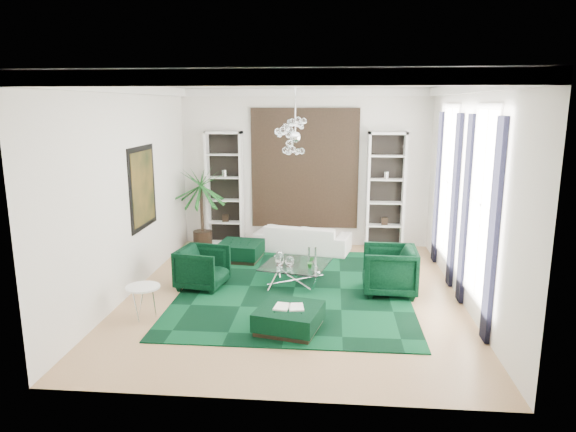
# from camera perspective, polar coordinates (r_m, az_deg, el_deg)

# --- Properties ---
(floor) EXTENTS (6.00, 7.00, 0.02)m
(floor) POSITION_cam_1_polar(r_m,az_deg,el_deg) (9.58, 0.62, -8.70)
(floor) COLOR tan
(floor) RESTS_ON ground
(ceiling) EXTENTS (6.00, 7.00, 0.02)m
(ceiling) POSITION_cam_1_polar(r_m,az_deg,el_deg) (8.95, 0.68, 14.77)
(ceiling) COLOR white
(ceiling) RESTS_ON ground
(wall_back) EXTENTS (6.00, 0.02, 3.80)m
(wall_back) POSITION_cam_1_polar(r_m,az_deg,el_deg) (12.54, 1.88, 5.31)
(wall_back) COLOR silver
(wall_back) RESTS_ON ground
(wall_front) EXTENTS (6.00, 0.02, 3.80)m
(wall_front) POSITION_cam_1_polar(r_m,az_deg,el_deg) (5.66, -2.06, -3.32)
(wall_front) COLOR silver
(wall_front) RESTS_ON ground
(wall_left) EXTENTS (0.02, 7.00, 3.80)m
(wall_left) POSITION_cam_1_polar(r_m,az_deg,el_deg) (9.77, -17.26, 2.77)
(wall_left) COLOR silver
(wall_left) RESTS_ON ground
(wall_right) EXTENTS (0.02, 7.00, 3.80)m
(wall_right) POSITION_cam_1_polar(r_m,az_deg,el_deg) (9.35, 19.40, 2.21)
(wall_right) COLOR silver
(wall_right) RESTS_ON ground
(crown_molding) EXTENTS (6.00, 7.00, 0.18)m
(crown_molding) POSITION_cam_1_polar(r_m,az_deg,el_deg) (8.95, 0.68, 14.06)
(crown_molding) COLOR white
(crown_molding) RESTS_ON ceiling
(ceiling_medallion) EXTENTS (0.90, 0.90, 0.05)m
(ceiling_medallion) POSITION_cam_1_polar(r_m,az_deg,el_deg) (9.25, 0.82, 14.44)
(ceiling_medallion) COLOR white
(ceiling_medallion) RESTS_ON ceiling
(tapestry) EXTENTS (2.50, 0.06, 2.80)m
(tapestry) POSITION_cam_1_polar(r_m,az_deg,el_deg) (12.49, 1.86, 5.28)
(tapestry) COLOR black
(tapestry) RESTS_ON wall_back
(shelving_left) EXTENTS (0.90, 0.38, 2.80)m
(shelving_left) POSITION_cam_1_polar(r_m,az_deg,el_deg) (12.67, -7.04, 3.01)
(shelving_left) COLOR white
(shelving_left) RESTS_ON floor
(shelving_right) EXTENTS (0.90, 0.38, 2.80)m
(shelving_right) POSITION_cam_1_polar(r_m,az_deg,el_deg) (12.46, 10.81, 2.73)
(shelving_right) COLOR white
(shelving_right) RESTS_ON floor
(painting) EXTENTS (0.04, 1.30, 1.60)m
(painting) POSITION_cam_1_polar(r_m,az_deg,el_deg) (10.32, -15.79, 3.05)
(painting) COLOR black
(painting) RESTS_ON wall_left
(window_near) EXTENTS (0.03, 1.10, 2.90)m
(window_near) POSITION_cam_1_polar(r_m,az_deg,el_deg) (8.48, 20.73, 1.15)
(window_near) COLOR white
(window_near) RESTS_ON wall_right
(curtain_near_a) EXTENTS (0.07, 0.30, 3.25)m
(curtain_near_a) POSITION_cam_1_polar(r_m,az_deg,el_deg) (7.79, 21.86, -1.76)
(curtain_near_a) COLOR black
(curtain_near_a) RESTS_ON floor
(curtain_near_b) EXTENTS (0.07, 0.30, 3.25)m
(curtain_near_b) POSITION_cam_1_polar(r_m,az_deg,el_deg) (9.26, 19.14, 0.57)
(curtain_near_b) COLOR black
(curtain_near_b) RESTS_ON floor
(window_far) EXTENTS (0.03, 1.10, 2.90)m
(window_far) POSITION_cam_1_polar(r_m,az_deg,el_deg) (10.78, 17.37, 3.61)
(window_far) COLOR white
(window_far) RESTS_ON wall_right
(curtain_far_a) EXTENTS (0.07, 0.30, 3.25)m
(curtain_far_a) POSITION_cam_1_polar(r_m,az_deg,el_deg) (10.06, 18.00, 1.54)
(curtain_far_a) COLOR black
(curtain_far_a) RESTS_ON floor
(curtain_far_b) EXTENTS (0.07, 0.30, 3.25)m
(curtain_far_b) POSITION_cam_1_polar(r_m,az_deg,el_deg) (11.57, 16.32, 2.98)
(curtain_far_b) COLOR black
(curtain_far_b) RESTS_ON floor
(rug) EXTENTS (4.20, 5.00, 0.02)m
(rug) POSITION_cam_1_polar(r_m,az_deg,el_deg) (9.85, 0.76, -7.97)
(rug) COLOR black
(rug) RESTS_ON floor
(sofa) EXTENTS (2.34, 1.30, 0.64)m
(sofa) POSITION_cam_1_polar(r_m,az_deg,el_deg) (12.19, 1.65, -2.45)
(sofa) COLOR white
(sofa) RESTS_ON floor
(armchair_left) EXTENTS (1.00, 0.98, 0.79)m
(armchair_left) POSITION_cam_1_polar(r_m,az_deg,el_deg) (9.91, -9.47, -5.68)
(armchair_left) COLOR black
(armchair_left) RESTS_ON floor
(armchair_right) EXTENTS (1.01, 0.98, 0.88)m
(armchair_right) POSITION_cam_1_polar(r_m,az_deg,el_deg) (9.65, 11.19, -5.93)
(armchair_right) COLOR black
(armchair_right) RESTS_ON floor
(coffee_table) EXTENTS (1.42, 1.42, 0.41)m
(coffee_table) POSITION_cam_1_polar(r_m,az_deg,el_deg) (10.03, 0.87, -6.44)
(coffee_table) COLOR white
(coffee_table) RESTS_ON floor
(ottoman_side) EXTENTS (1.01, 1.01, 0.41)m
(ottoman_side) POSITION_cam_1_polar(r_m,az_deg,el_deg) (11.56, -5.31, -3.93)
(ottoman_side) COLOR black
(ottoman_side) RESTS_ON floor
(ottoman_front) EXTENTS (1.11, 1.11, 0.37)m
(ottoman_front) POSITION_cam_1_polar(r_m,az_deg,el_deg) (8.07, 0.13, -11.35)
(ottoman_front) COLOR black
(ottoman_front) RESTS_ON floor
(book) EXTENTS (0.46, 0.31, 0.03)m
(book) POSITION_cam_1_polar(r_m,az_deg,el_deg) (8.00, 0.13, -10.02)
(book) COLOR white
(book) RESTS_ON ottoman_front
(side_table) EXTENTS (0.57, 0.57, 0.53)m
(side_table) POSITION_cam_1_polar(r_m,az_deg,el_deg) (8.79, -15.73, -9.25)
(side_table) COLOR white
(side_table) RESTS_ON floor
(palm) EXTENTS (1.87, 1.87, 2.50)m
(palm) POSITION_cam_1_polar(r_m,az_deg,el_deg) (12.47, -9.61, 2.07)
(palm) COLOR #19591E
(palm) RESTS_ON floor
(chandelier) EXTENTS (0.83, 0.83, 0.71)m
(chandelier) POSITION_cam_1_polar(r_m,az_deg,el_deg) (9.26, 0.81, 8.74)
(chandelier) COLOR white
(chandelier) RESTS_ON ceiling
(table_plant) EXTENTS (0.14, 0.12, 0.23)m
(table_plant) POSITION_cam_1_polar(r_m,az_deg,el_deg) (9.68, 2.52, -5.17)
(table_plant) COLOR #19591E
(table_plant) RESTS_ON coffee_table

